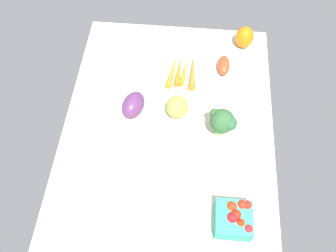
{
  "coord_description": "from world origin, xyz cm",
  "views": [
    {
      "loc": [
        64.59,
        5.8,
        112.58
      ],
      "look_at": [
        0.0,
        0.0,
        4.0
      ],
      "focal_mm": 37.8,
      "sensor_mm": 36.0,
      "label": 1
    }
  ],
  "objects_px": {
    "carrot_bunch": "(183,71)",
    "roma_tomato": "(224,65)",
    "heirloom_tomato_green": "(177,107)",
    "broccoli_head": "(224,121)",
    "eggplant": "(133,105)",
    "berry_basket": "(234,218)",
    "bell_pepper_orange": "(244,37)"
  },
  "relations": [
    {
      "from": "eggplant",
      "to": "heirloom_tomato_green",
      "type": "height_order",
      "value": "heirloom_tomato_green"
    },
    {
      "from": "heirloom_tomato_green",
      "to": "berry_basket",
      "type": "height_order",
      "value": "heirloom_tomato_green"
    },
    {
      "from": "eggplant",
      "to": "bell_pepper_orange",
      "type": "height_order",
      "value": "bell_pepper_orange"
    },
    {
      "from": "carrot_bunch",
      "to": "berry_basket",
      "type": "xyz_separation_m",
      "value": [
        0.58,
        0.2,
        0.02
      ]
    },
    {
      "from": "broccoli_head",
      "to": "berry_basket",
      "type": "bearing_deg",
      "value": 7.27
    },
    {
      "from": "bell_pepper_orange",
      "to": "roma_tomato",
      "type": "height_order",
      "value": "bell_pepper_orange"
    },
    {
      "from": "carrot_bunch",
      "to": "berry_basket",
      "type": "height_order",
      "value": "berry_basket"
    },
    {
      "from": "carrot_bunch",
      "to": "roma_tomato",
      "type": "xyz_separation_m",
      "value": [
        -0.03,
        0.16,
        0.01
      ]
    },
    {
      "from": "roma_tomato",
      "to": "broccoli_head",
      "type": "distance_m",
      "value": 0.3
    },
    {
      "from": "bell_pepper_orange",
      "to": "broccoli_head",
      "type": "xyz_separation_m",
      "value": [
        0.43,
        -0.09,
        0.03
      ]
    },
    {
      "from": "eggplant",
      "to": "berry_basket",
      "type": "xyz_separation_m",
      "value": [
        0.39,
        0.37,
        -0.0
      ]
    },
    {
      "from": "berry_basket",
      "to": "roma_tomato",
      "type": "relative_size",
      "value": 1.18
    },
    {
      "from": "eggplant",
      "to": "heirloom_tomato_green",
      "type": "relative_size",
      "value": 1.33
    },
    {
      "from": "carrot_bunch",
      "to": "eggplant",
      "type": "bearing_deg",
      "value": -40.73
    },
    {
      "from": "bell_pepper_orange",
      "to": "berry_basket",
      "type": "distance_m",
      "value": 0.75
    },
    {
      "from": "carrot_bunch",
      "to": "heirloom_tomato_green",
      "type": "bearing_deg",
      "value": -2.49
    },
    {
      "from": "heirloom_tomato_green",
      "to": "berry_basket",
      "type": "relative_size",
      "value": 0.75
    },
    {
      "from": "heirloom_tomato_green",
      "to": "bell_pepper_orange",
      "type": "bearing_deg",
      "value": 145.58
    },
    {
      "from": "berry_basket",
      "to": "roma_tomato",
      "type": "height_order",
      "value": "berry_basket"
    },
    {
      "from": "eggplant",
      "to": "bell_pepper_orange",
      "type": "bearing_deg",
      "value": -29.81
    },
    {
      "from": "eggplant",
      "to": "broccoli_head",
      "type": "distance_m",
      "value": 0.33
    },
    {
      "from": "heirloom_tomato_green",
      "to": "bell_pepper_orange",
      "type": "distance_m",
      "value": 0.44
    },
    {
      "from": "carrot_bunch",
      "to": "roma_tomato",
      "type": "height_order",
      "value": "roma_tomato"
    },
    {
      "from": "eggplant",
      "to": "carrot_bunch",
      "type": "bearing_deg",
      "value": -22.29
    },
    {
      "from": "heirloom_tomato_green",
      "to": "carrot_bunch",
      "type": "bearing_deg",
      "value": 177.51
    },
    {
      "from": "carrot_bunch",
      "to": "broccoli_head",
      "type": "xyz_separation_m",
      "value": [
        0.26,
        0.16,
        0.07
      ]
    },
    {
      "from": "roma_tomato",
      "to": "broccoli_head",
      "type": "height_order",
      "value": "broccoli_head"
    },
    {
      "from": "bell_pepper_orange",
      "to": "berry_basket",
      "type": "relative_size",
      "value": 0.87
    },
    {
      "from": "carrot_bunch",
      "to": "heirloom_tomato_green",
      "type": "relative_size",
      "value": 2.08
    },
    {
      "from": "bell_pepper_orange",
      "to": "roma_tomato",
      "type": "xyz_separation_m",
      "value": [
        0.14,
        -0.08,
        -0.02
      ]
    },
    {
      "from": "heirloom_tomato_green",
      "to": "broccoli_head",
      "type": "xyz_separation_m",
      "value": [
        0.07,
        0.16,
        0.04
      ]
    },
    {
      "from": "heirloom_tomato_green",
      "to": "broccoli_head",
      "type": "height_order",
      "value": "broccoli_head"
    }
  ]
}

